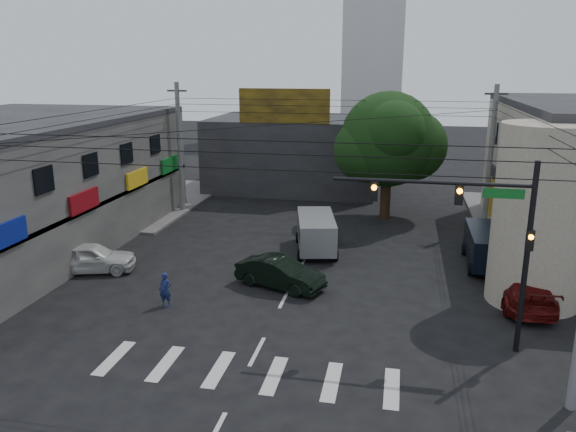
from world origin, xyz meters
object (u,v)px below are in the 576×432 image
(traffic_officer, at_px, (165,290))
(white_compact, at_px, (90,257))
(utility_pole_far_left, at_px, (180,148))
(dark_sedan, at_px, (280,273))
(navy_van, at_px, (486,248))
(traffic_gantry, at_px, (481,225))
(silver_minivan, at_px, (316,234))
(maroon_sedan, at_px, (522,287))
(utility_pole_far_right, at_px, (490,158))
(street_tree, at_px, (388,140))

(traffic_officer, bearing_deg, white_compact, 151.25)
(utility_pole_far_left, bearing_deg, white_compact, -90.00)
(dark_sedan, xyz_separation_m, navy_van, (10.06, 5.07, 0.26))
(white_compact, bearing_deg, navy_van, -92.15)
(navy_van, bearing_deg, utility_pole_far_left, 69.49)
(traffic_gantry, distance_m, white_compact, 19.28)
(utility_pole_far_left, xyz_separation_m, navy_van, (20.09, -7.63, -3.62))
(traffic_gantry, relative_size, white_compact, 1.48)
(traffic_gantry, xyz_separation_m, traffic_officer, (-12.81, 1.16, -4.06))
(silver_minivan, bearing_deg, traffic_gantry, -155.46)
(silver_minivan, bearing_deg, navy_van, -106.00)
(maroon_sedan, height_order, traffic_officer, maroon_sedan)
(utility_pole_far_left, bearing_deg, maroon_sedan, -30.61)
(white_compact, height_order, maroon_sedan, maroon_sedan)
(silver_minivan, bearing_deg, dark_sedan, 159.29)
(maroon_sedan, bearing_deg, navy_van, -81.28)
(traffic_gantry, distance_m, dark_sedan, 10.22)
(utility_pole_far_left, distance_m, dark_sedan, 16.64)
(navy_van, bearing_deg, maroon_sedan, -168.94)
(utility_pole_far_left, distance_m, utility_pole_far_right, 21.00)
(street_tree, xyz_separation_m, white_compact, (-14.50, -13.59, -4.70))
(street_tree, xyz_separation_m, utility_pole_far_left, (-14.50, -1.00, -0.87))
(traffic_gantry, height_order, utility_pole_far_right, utility_pole_far_right)
(dark_sedan, relative_size, navy_van, 0.94)
(maroon_sedan, bearing_deg, traffic_gantry, 57.66)
(traffic_officer, bearing_deg, silver_minivan, 60.49)
(dark_sedan, xyz_separation_m, traffic_officer, (-4.50, -3.14, 0.05))
(street_tree, xyz_separation_m, traffic_gantry, (3.82, -18.00, -0.64))
(dark_sedan, height_order, maroon_sedan, maroon_sedan)
(dark_sedan, height_order, white_compact, white_compact)
(utility_pole_far_left, relative_size, silver_minivan, 1.82)
(white_compact, xyz_separation_m, silver_minivan, (10.89, 5.59, 0.25))
(silver_minivan, relative_size, navy_van, 1.03)
(white_compact, relative_size, maroon_sedan, 0.89)
(utility_pole_far_right, xyz_separation_m, silver_minivan, (-10.11, -7.00, -3.58))
(white_compact, bearing_deg, traffic_gantry, -119.56)
(silver_minivan, bearing_deg, utility_pole_far_left, 45.16)
(street_tree, distance_m, utility_pole_far_left, 14.56)
(street_tree, distance_m, utility_pole_far_right, 6.63)
(utility_pole_far_right, distance_m, silver_minivan, 12.81)
(silver_minivan, xyz_separation_m, traffic_officer, (-5.37, -8.84, -0.25))
(white_compact, xyz_separation_m, maroon_sedan, (21.00, 0.17, 0.01))
(traffic_gantry, xyz_separation_m, dark_sedan, (-8.30, 4.31, -4.11))
(white_compact, distance_m, navy_van, 20.69)
(traffic_gantry, height_order, white_compact, traffic_gantry)
(maroon_sedan, distance_m, navy_van, 4.89)
(maroon_sedan, xyz_separation_m, traffic_officer, (-15.48, -3.42, -0.00))
(utility_pole_far_left, xyz_separation_m, dark_sedan, (10.02, -12.70, -3.88))
(white_compact, xyz_separation_m, navy_van, (20.09, 4.96, 0.21))
(street_tree, bearing_deg, white_compact, -136.85)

